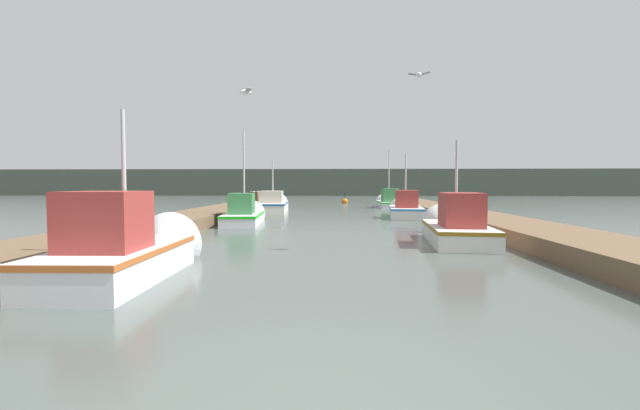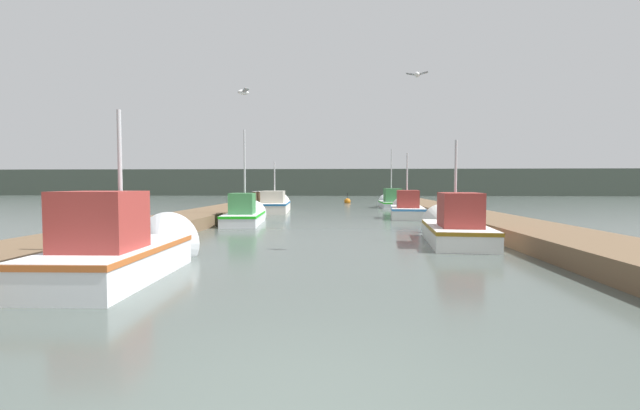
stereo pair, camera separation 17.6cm
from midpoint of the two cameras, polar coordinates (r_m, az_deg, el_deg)
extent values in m
cube|color=brown|center=(20.34, -15.60, -1.60)|extent=(2.50, 40.00, 0.49)
cube|color=brown|center=(20.17, 20.23, -1.71)|extent=(2.50, 40.00, 0.49)
cube|color=#424C42|center=(72.37, 2.84, 3.01)|extent=(120.00, 16.00, 4.05)
cube|color=silver|center=(8.79, -25.16, -7.00)|extent=(1.73, 3.67, 0.63)
cube|color=#B55A27|center=(8.75, -25.20, -5.36)|extent=(1.76, 3.70, 0.10)
cone|color=silver|center=(10.78, -19.87, -5.12)|extent=(1.57, 0.83, 1.55)
cube|color=#99332D|center=(8.29, -26.69, -1.87)|extent=(1.27, 1.22, 1.02)
cylinder|color=#B2B2B7|center=(8.91, -24.59, 3.38)|extent=(0.08, 0.08, 2.54)
cube|color=silver|center=(13.42, 18.09, -3.72)|extent=(2.01, 4.11, 0.55)
cube|color=#8E6618|center=(13.40, 18.10, -2.81)|extent=(2.04, 4.15, 0.10)
cone|color=silver|center=(15.87, 16.58, -2.71)|extent=(1.65, 1.16, 1.56)
cube|color=#99332D|center=(12.87, 18.51, -0.60)|extent=(1.22, 1.71, 0.97)
cylinder|color=#B2B2B7|center=(13.63, 17.97, 2.91)|extent=(0.08, 0.08, 2.55)
cube|color=silver|center=(19.16, -9.83, -1.79)|extent=(1.79, 4.05, 0.49)
cube|color=green|center=(19.14, -9.83, -1.24)|extent=(1.83, 4.08, 0.10)
cone|color=silver|center=(21.58, -8.91, -1.27)|extent=(1.47, 1.08, 1.40)
cube|color=#387A42|center=(18.63, -10.06, 0.20)|extent=(1.11, 1.32, 0.89)
cylinder|color=#B2B2B7|center=(19.40, -9.76, 4.45)|extent=(0.08, 0.08, 3.69)
cube|color=silver|center=(23.06, 11.75, -0.95)|extent=(2.04, 4.30, 0.57)
cube|color=#3784CB|center=(23.05, 11.75, -0.39)|extent=(2.07, 4.34, 0.10)
cone|color=silver|center=(25.63, 11.44, -0.57)|extent=(1.65, 1.15, 1.56)
cube|color=#99332D|center=(22.51, 11.83, 0.81)|extent=(1.25, 1.73, 0.89)
cylinder|color=#B2B2B7|center=(23.33, 11.75, 3.30)|extent=(0.08, 0.08, 2.86)
cube|color=silver|center=(27.04, -5.95, -0.29)|extent=(2.11, 5.17, 0.63)
cube|color=#105492|center=(27.02, -5.95, 0.25)|extent=(2.14, 5.20, 0.10)
cone|color=silver|center=(30.06, -5.45, 0.02)|extent=(1.74, 1.13, 1.67)
cube|color=#B2AD9E|center=(26.38, -6.07, 1.10)|extent=(1.48, 2.20, 0.72)
cylinder|color=#B2B2B7|center=(27.38, -5.89, 3.08)|extent=(0.08, 0.08, 2.56)
cube|color=silver|center=(32.67, 9.67, 0.07)|extent=(1.65, 3.88, 0.47)
cube|color=green|center=(32.66, 9.67, 0.37)|extent=(1.68, 3.91, 0.10)
cone|color=silver|center=(35.05, 9.16, 0.26)|extent=(1.53, 0.97, 1.51)
cube|color=#387A42|center=(32.17, 9.79, 1.32)|extent=(1.20, 1.61, 0.98)
cylinder|color=#B2B2B7|center=(32.93, 9.64, 3.92)|extent=(0.08, 0.08, 3.94)
cylinder|color=#473523|center=(27.25, -8.55, 0.40)|extent=(0.25, 0.25, 1.28)
cylinder|color=silver|center=(27.23, -8.56, 1.79)|extent=(0.29, 0.29, 0.04)
cylinder|color=#473523|center=(28.27, -8.01, 0.49)|extent=(0.25, 0.25, 1.27)
cylinder|color=silver|center=(28.25, -8.02, 1.82)|extent=(0.28, 0.28, 0.04)
cylinder|color=#473523|center=(25.50, -9.22, 0.11)|extent=(0.20, 0.20, 1.17)
cylinder|color=silver|center=(25.48, -9.23, 1.47)|extent=(0.23, 0.23, 0.04)
sphere|color=#BF6513|center=(39.63, 3.80, 0.47)|extent=(0.58, 0.58, 0.58)
cylinder|color=black|center=(39.61, 3.81, 1.26)|extent=(0.06, 0.06, 0.50)
ellipsoid|color=white|center=(11.67, 13.25, 16.57)|extent=(0.21, 0.31, 0.12)
cube|color=gray|center=(11.69, 12.55, 16.65)|extent=(0.29, 0.18, 0.07)
cube|color=gray|center=(11.67, 13.96, 16.66)|extent=(0.29, 0.18, 0.07)
ellipsoid|color=white|center=(10.87, -9.72, 14.60)|extent=(0.31, 0.27, 0.12)
cube|color=gray|center=(11.00, -9.98, 14.56)|extent=(0.25, 0.29, 0.07)
cube|color=gray|center=(10.74, -9.46, 14.84)|extent=(0.25, 0.29, 0.07)
camera|label=1|loc=(0.09, -89.70, 0.01)|focal=24.00mm
camera|label=2|loc=(0.09, 90.30, -0.01)|focal=24.00mm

